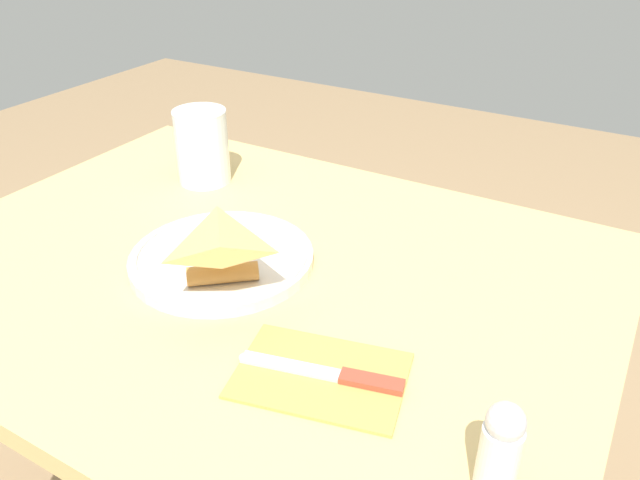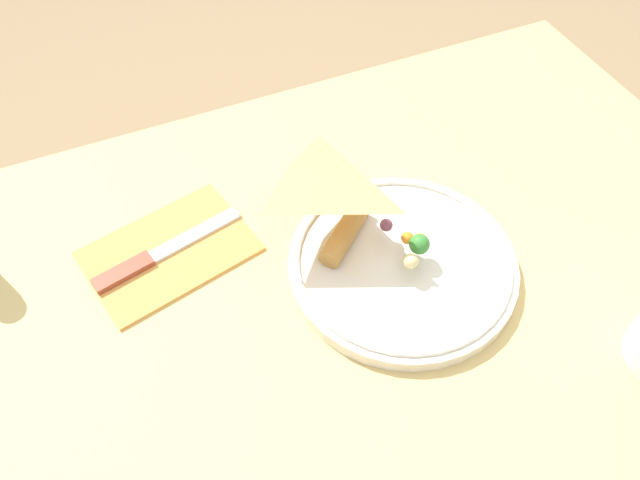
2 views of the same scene
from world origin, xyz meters
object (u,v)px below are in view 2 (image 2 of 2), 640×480
at_px(plate_pizza, 400,261).
at_px(napkin_folded, 169,251).
at_px(dining_table, 374,352).
at_px(butter_knife, 162,252).

relative_size(plate_pizza, napkin_folded, 1.24).
relative_size(dining_table, butter_knife, 5.25).
height_order(plate_pizza, napkin_folded, plate_pizza).
bearing_deg(napkin_folded, butter_knife, -166.46).
xyz_separation_m(dining_table, plate_pizza, (0.03, 0.02, 0.14)).
xyz_separation_m(plate_pizza, butter_knife, (-0.23, 0.12, -0.01)).
distance_m(dining_table, napkin_folded, 0.27).
bearing_deg(plate_pizza, butter_knife, 152.67).
distance_m(napkin_folded, butter_knife, 0.01).
distance_m(dining_table, butter_knife, 0.28).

